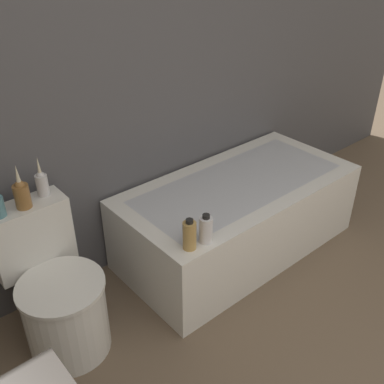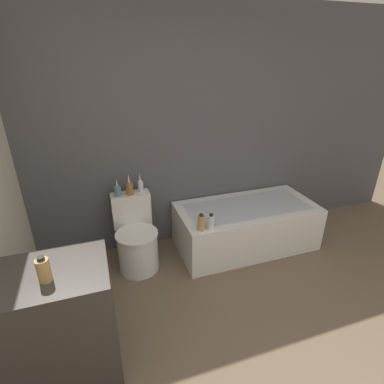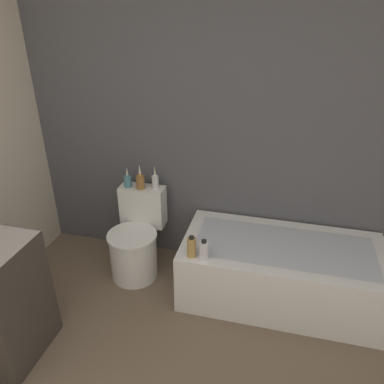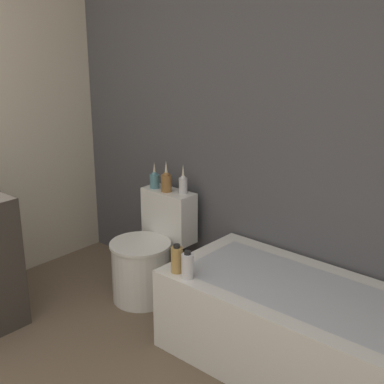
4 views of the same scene
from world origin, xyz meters
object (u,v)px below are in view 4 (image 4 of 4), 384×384
(shampoo_bottle_tall, at_px, (177,259))
(vase_bronze, at_px, (183,184))
(vase_silver, at_px, (166,181))
(shampoo_bottle_short, at_px, (188,266))
(bathtub, at_px, (301,330))
(toilet, at_px, (148,256))
(vase_gold, at_px, (155,179))

(shampoo_bottle_tall, bearing_deg, vase_bronze, 129.39)
(vase_silver, distance_m, shampoo_bottle_short, 0.92)
(bathtub, relative_size, vase_silver, 6.88)
(shampoo_bottle_short, bearing_deg, shampoo_bottle_tall, 171.36)
(bathtub, xyz_separation_m, shampoo_bottle_short, (-0.57, -0.32, 0.33))
(toilet, relative_size, vase_gold, 3.90)
(shampoo_bottle_short, bearing_deg, vase_silver, 141.62)
(vase_bronze, relative_size, shampoo_bottle_tall, 1.23)
(toilet, xyz_separation_m, vase_silver, (-0.00, 0.20, 0.52))
(toilet, distance_m, shampoo_bottle_tall, 0.74)
(vase_bronze, height_order, shampoo_bottle_tall, vase_bronze)
(vase_bronze, bearing_deg, vase_gold, -170.29)
(bathtub, bearing_deg, vase_silver, 169.52)
(vase_bronze, bearing_deg, vase_silver, -160.02)
(bathtub, xyz_separation_m, shampoo_bottle_tall, (-0.67, -0.30, 0.33))
(vase_bronze, xyz_separation_m, shampoo_bottle_short, (0.57, -0.59, -0.23))
(vase_gold, distance_m, shampoo_bottle_tall, 0.93)
(bathtub, xyz_separation_m, vase_gold, (-1.39, 0.24, 0.55))
(bathtub, bearing_deg, vase_bronze, 166.34)
(toilet, xyz_separation_m, shampoo_bottle_tall, (0.60, -0.34, 0.28))
(bathtub, distance_m, vase_silver, 1.41)
(vase_silver, xyz_separation_m, vase_bronze, (0.12, 0.04, -0.01))
(toilet, height_order, vase_bronze, vase_bronze)
(toilet, bearing_deg, vase_gold, 121.61)
(vase_bronze, bearing_deg, toilet, -116.95)
(vase_gold, bearing_deg, vase_bronze, 9.71)
(vase_gold, distance_m, vase_silver, 0.12)
(vase_silver, distance_m, shampoo_bottle_tall, 0.84)
(bathtub, bearing_deg, shampoo_bottle_short, -151.19)
(vase_gold, relative_size, shampoo_bottle_short, 1.14)
(toilet, relative_size, vase_silver, 3.25)
(vase_silver, xyz_separation_m, shampoo_bottle_tall, (0.60, -0.54, -0.23))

